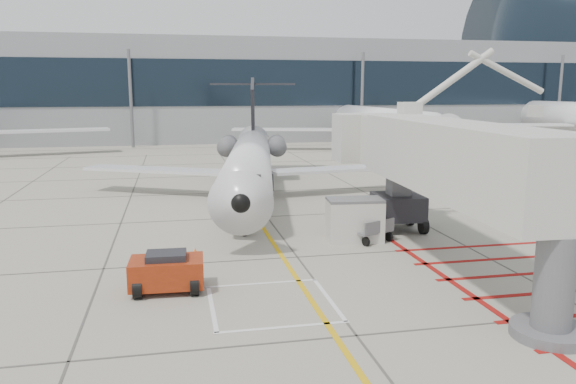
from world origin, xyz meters
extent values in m
plane|color=#9C9787|center=(0.00, 0.00, 0.00)|extent=(260.00, 260.00, 0.00)
cone|color=#FF650D|center=(-4.30, 4.80, 0.23)|extent=(0.33, 0.33, 0.46)
cone|color=#E9400C|center=(2.37, 7.26, 0.28)|extent=(0.41, 0.41, 0.56)
cube|color=gray|center=(10.00, 70.00, 7.00)|extent=(180.00, 28.00, 14.00)
cube|color=black|center=(10.00, 55.95, 8.00)|extent=(180.00, 0.10, 6.00)
camera|label=1|loc=(-5.06, -18.70, 7.10)|focal=35.00mm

